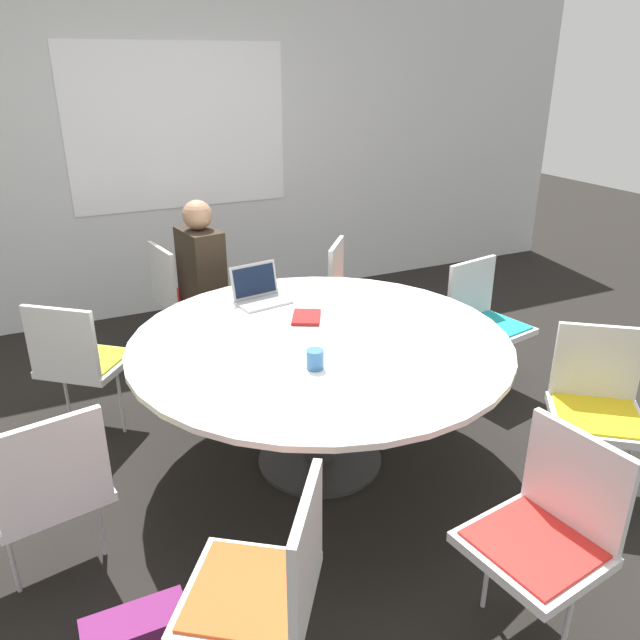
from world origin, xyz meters
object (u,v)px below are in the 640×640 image
Objects in this scene: chair_6 at (484,316)px; laptop at (259,292)px; chair_0 at (181,291)px; chair_3 at (268,582)px; chair_2 at (49,484)px; chair_4 at (548,526)px; chair_1 at (79,357)px; person_0 at (204,272)px; chair_7 at (353,290)px; coffee_cup at (315,359)px; chair_5 at (597,400)px; spiral_notebook at (306,317)px.

laptop is (-1.45, 0.30, 0.29)m from chair_6.
chair_3 is (-0.43, -2.83, 0.00)m from chair_0.
chair_6 is at bearing 2.85° from chair_2.
laptop is at bearing 2.22° from chair_4.
chair_1 is 0.71× the size of person_0.
chair_4 is 1.00× the size of chair_7.
chair_1 is 1.11m from person_0.
chair_4 is 9.20× the size of coffee_cup.
person_0 is (0.54, 2.60, 0.19)m from chair_3.
coffee_cup is at bearing -9.33° from chair_2.
chair_7 is at bearing 64.56° from person_0.
chair_1 is at bearing -52.42° from chair_0.
chair_5 is at bearing -21.25° from chair_2.
chair_0 is 0.71× the size of person_0.
chair_4 is 2.84m from person_0.
chair_2 is 2.78m from chair_6.
chair_5 is (2.26, -1.62, 0.00)m from chair_1.
chair_2 is at bearing -151.71° from laptop.
chair_6 reaches higher than coffee_cup.
chair_1 is 1.50m from coffee_cup.
chair_3 is 1.09m from coffee_cup.
chair_6 reaches higher than spiral_notebook.
chair_0 is 2.14m from chair_6.
chair_6 is 1.66m from coffee_cup.
chair_6 is 1.00× the size of chair_7.
chair_3 is 1.93m from laptop.
chair_4 is at bearing -43.62° from chair_2.
chair_2 is at bearing -178.70° from coffee_cup.
chair_7 is (1.56, 2.30, 0.00)m from chair_3.
chair_0 is at bearing -21.62° from chair_5.
spiral_notebook is (-1.10, 1.05, 0.25)m from chair_5.
chair_2 is at bearing -157.29° from spiral_notebook.
person_0 is 4.71× the size of spiral_notebook.
chair_4 is (1.37, -2.19, 0.00)m from chair_1.
chair_3 is at bearing 48.81° from chair_5.
chair_3 is 2.78m from chair_7.
laptop is (-0.35, 1.99, 0.29)m from chair_4.
person_0 is (-1.02, 0.30, 0.19)m from chair_7.
person_0 reaches higher than chair_0.
chair_4 is 2.61× the size of laptop.
chair_3 is at bearing -17.31° from chair_0.
chair_3 is 9.20× the size of coffee_cup.
chair_0 is at bearing -49.25° from chair_6.
chair_6 is 0.97m from chair_7.
spiral_notebook is (1.16, -0.57, 0.25)m from chair_1.
chair_6 is at bearing -40.74° from chair_4.
chair_3 is at bearing 71.18° from chair_4.
spiral_notebook is (-0.77, -0.87, 0.25)m from chair_7.
chair_2 is 1.00× the size of chair_3.
chair_2 and chair_3 have the same top height.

